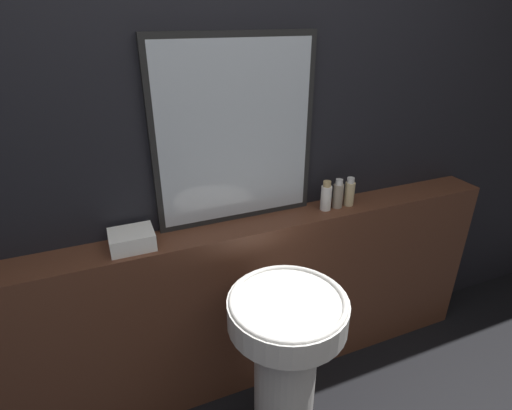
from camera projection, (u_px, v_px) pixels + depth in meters
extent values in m
cube|color=black|center=(223.00, 153.00, 1.77)|extent=(8.00, 0.06, 2.50)
cube|color=#512D1E|center=(237.00, 309.00, 2.00)|extent=(2.80, 0.20, 0.94)
cylinder|color=silver|center=(284.00, 386.00, 1.73)|extent=(0.26, 0.26, 0.71)
cylinder|color=silver|center=(288.00, 312.00, 1.55)|extent=(0.47, 0.47, 0.11)
torus|color=silver|center=(288.00, 301.00, 1.52)|extent=(0.46, 0.46, 0.02)
cube|color=black|center=(235.00, 134.00, 1.70)|extent=(0.73, 0.03, 0.81)
cube|color=#B2BCC6|center=(236.00, 134.00, 1.70)|extent=(0.68, 0.02, 0.76)
cube|color=white|center=(132.00, 239.00, 1.63)|extent=(0.18, 0.14, 0.07)
cylinder|color=white|center=(326.00, 198.00, 1.93)|extent=(0.05, 0.05, 0.12)
cylinder|color=tan|center=(327.00, 184.00, 1.90)|extent=(0.04, 0.04, 0.03)
cylinder|color=gray|center=(338.00, 196.00, 1.96)|extent=(0.05, 0.05, 0.12)
cylinder|color=silver|center=(339.00, 182.00, 1.93)|extent=(0.04, 0.04, 0.03)
cylinder|color=#C6B284|center=(349.00, 194.00, 1.98)|extent=(0.05, 0.05, 0.12)
cylinder|color=silver|center=(351.00, 180.00, 1.95)|extent=(0.04, 0.04, 0.03)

